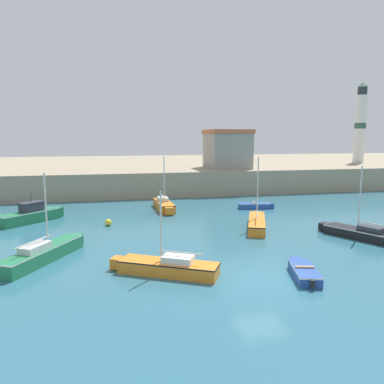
# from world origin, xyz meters

# --- Properties ---
(ground_plane) EXTENTS (200.00, 200.00, 0.00)m
(ground_plane) POSITION_xyz_m (0.00, 0.00, 0.00)
(ground_plane) COLOR #2D667A
(quay_seawall) EXTENTS (120.00, 40.00, 3.00)m
(quay_seawall) POSITION_xyz_m (0.00, 45.94, 1.50)
(quay_seawall) COLOR gray
(quay_seawall) RESTS_ON ground
(dinghy_blue_0) EXTENTS (3.62, 1.57, 0.66)m
(dinghy_blue_0) POSITION_xyz_m (6.87, 17.90, 0.32)
(dinghy_blue_0) COLOR #284C9E
(dinghy_blue_0) RESTS_ON ground
(sailboat_orange_1) EXTENTS (1.56, 5.75, 5.29)m
(sailboat_orange_1) POSITION_xyz_m (-2.17, 19.30, 0.48)
(sailboat_orange_1) COLOR orange
(sailboat_orange_1) RESTS_ON ground
(motorboat_green_2) EXTENTS (4.88, 4.77, 2.61)m
(motorboat_green_2) POSITION_xyz_m (-13.91, 16.29, 0.63)
(motorboat_green_2) COLOR #237A4C
(motorboat_green_2) RESTS_ON ground
(dinghy_blue_3) EXTENTS (1.88, 3.62, 0.60)m
(dinghy_blue_3) POSITION_xyz_m (2.34, -0.03, 0.29)
(dinghy_blue_3) COLOR #284C9E
(dinghy_blue_3) RESTS_ON ground
(sailboat_black_4) EXTENTS (3.72, 5.91, 5.16)m
(sailboat_black_4) POSITION_xyz_m (10.00, 5.67, 0.43)
(sailboat_black_4) COLOR black
(sailboat_black_4) RESTS_ON ground
(sailboat_orange_6) EXTENTS (5.70, 3.77, 4.40)m
(sailboat_orange_6) POSITION_xyz_m (-4.50, 1.89, 0.43)
(sailboat_orange_6) COLOR orange
(sailboat_orange_6) RESTS_ON ground
(sailboat_orange_7) EXTENTS (3.37, 6.31, 5.61)m
(sailboat_orange_7) POSITION_xyz_m (3.97, 10.33, 0.43)
(sailboat_orange_7) COLOR orange
(sailboat_orange_7) RESTS_ON ground
(sailboat_green_8) EXTENTS (4.12, 6.39, 5.13)m
(sailboat_green_8) POSITION_xyz_m (-11.17, 5.47, 0.50)
(sailboat_green_8) COLOR #237A4C
(sailboat_green_8) RESTS_ON ground
(mooring_buoy) EXTENTS (0.55, 0.55, 0.55)m
(mooring_buoy) POSITION_xyz_m (-7.54, 13.57, 0.28)
(mooring_buoy) COLOR yellow
(mooring_buoy) RESTS_ON ground
(lighthouse) EXTENTS (1.75, 1.75, 12.65)m
(lighthouse) POSITION_xyz_m (32.00, 36.55, 9.13)
(lighthouse) COLOR silver
(lighthouse) RESTS_ON quay_seawall
(harbor_shed_near_wharf) EXTENTS (5.40, 6.36, 5.06)m
(harbor_shed_near_wharf) POSITION_xyz_m (8.00, 30.90, 5.55)
(harbor_shed_near_wharf) COLOR gray
(harbor_shed_near_wharf) RESTS_ON quay_seawall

